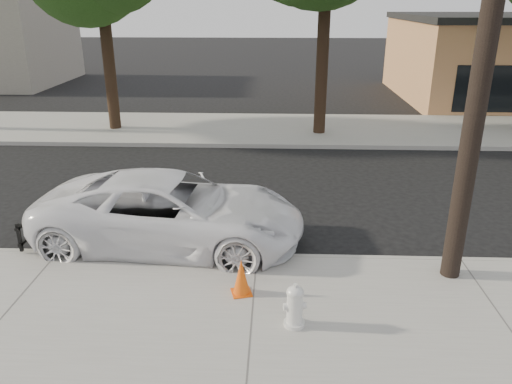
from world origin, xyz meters
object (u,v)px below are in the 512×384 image
(fire_hydrant, at_px, (295,307))
(police_cruiser, at_px, (171,211))
(traffic_cone, at_px, (241,277))
(utility_pole, at_px, (491,14))

(fire_hydrant, bearing_deg, police_cruiser, 121.57)
(police_cruiser, height_order, traffic_cone, police_cruiser)
(fire_hydrant, distance_m, traffic_cone, 1.24)
(traffic_cone, bearing_deg, utility_pole, 11.79)
(utility_pole, relative_size, traffic_cone, 13.78)
(fire_hydrant, height_order, traffic_cone, fire_hydrant)
(utility_pole, bearing_deg, police_cruiser, 166.81)
(police_cruiser, xyz_separation_m, traffic_cone, (1.60, -2.06, -0.30))
(utility_pole, xyz_separation_m, fire_hydrant, (-2.93, -1.67, -4.22))
(utility_pole, height_order, traffic_cone, utility_pole)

